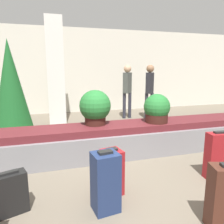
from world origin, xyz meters
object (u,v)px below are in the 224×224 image
suitcase_5 (11,193)px  potted_plant_0 (95,107)px  suitcase_1 (218,156)px  decorated_tree (11,85)px  traveler_1 (150,86)px  pillar (55,72)px  suitcase_2 (105,182)px  traveler_0 (127,86)px  potted_plant_1 (157,109)px  suitcase_3 (112,172)px

suitcase_5 → potted_plant_0: potted_plant_0 is taller
suitcase_1 → decorated_tree: decorated_tree is taller
traveler_1 → decorated_tree: bearing=-35.6°
traveler_1 → suitcase_5: bearing=2.7°
pillar → suitcase_2: 4.85m
suitcase_5 → decorated_tree: (-0.41, 3.45, 1.04)m
suitcase_1 → suitcase_2: bearing=-165.6°
traveler_0 → potted_plant_1: bearing=38.1°
decorated_tree → pillar: bearing=40.4°
pillar → suitcase_2: (0.35, -4.68, -1.23)m
suitcase_2 → suitcase_5: bearing=159.4°
suitcase_1 → traveler_1: size_ratio=0.42×
traveler_0 → pillar: bearing=-42.6°
suitcase_3 → traveler_0: 4.78m
suitcase_5 → traveler_0: traveler_0 is taller
pillar → suitcase_2: bearing=-85.8°
suitcase_2 → traveler_0: 5.14m
suitcase_1 → decorated_tree: bearing=140.7°
suitcase_3 → decorated_tree: size_ratio=0.27×
suitcase_1 → traveler_0: (0.12, 4.41, 0.73)m
suitcase_5 → traveler_0: 5.45m
potted_plant_0 → decorated_tree: (-1.75, 1.94, 0.34)m
suitcase_5 → potted_plant_1: 2.96m
pillar → potted_plant_0: bearing=-78.3°
suitcase_5 → traveler_1: traveler_1 is taller
pillar → suitcase_3: pillar is taller
traveler_0 → traveler_1: 0.75m
traveler_0 → traveler_1: (0.69, -0.29, 0.00)m
potted_plant_0 → potted_plant_1: 1.25m
suitcase_2 → potted_plant_1: size_ratio=1.30×
suitcase_3 → traveler_0: (1.82, 4.35, 0.79)m
pillar → traveler_0: bearing=0.0°
suitcase_5 → traveler_1: 5.65m
suitcase_3 → potted_plant_1: bearing=32.4°
traveler_1 → suitcase_1: bearing=33.9°
potted_plant_1 → decorated_tree: (-2.98, 2.11, 0.41)m
pillar → traveler_1: pillar is taller
suitcase_2 → decorated_tree: 4.10m
pillar → traveler_0: pillar is taller
pillar → suitcase_5: (-0.73, -4.42, -1.35)m
pillar → suitcase_3: (0.52, -4.35, -1.29)m
suitcase_3 → traveler_0: traveler_0 is taller
suitcase_2 → pillar: bearing=86.8°
potted_plant_1 → traveler_1: size_ratio=0.32×
decorated_tree → suitcase_2: bearing=-68.0°
pillar → suitcase_1: bearing=-63.3°
suitcase_3 → potted_plant_1: (1.31, 1.26, 0.58)m
potted_plant_1 → suitcase_2: bearing=-133.2°
suitcase_3 → suitcase_2: bearing=-129.7°
traveler_0 → suitcase_5: bearing=12.5°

